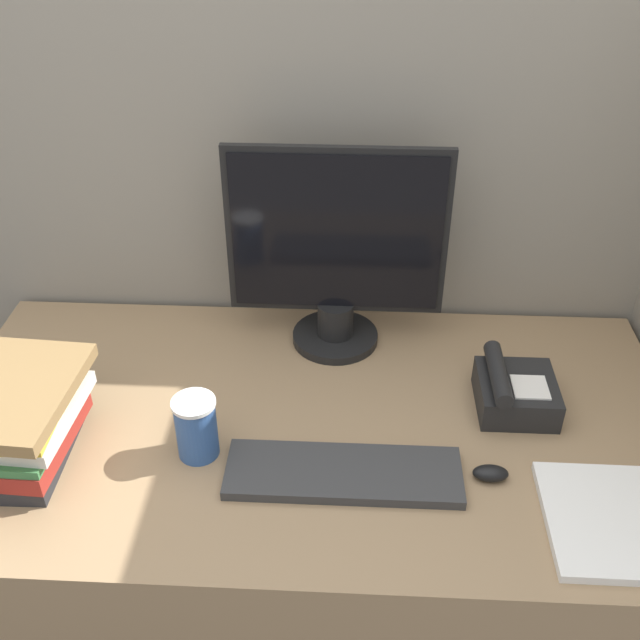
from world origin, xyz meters
name	(u,v)px	position (x,y,z in m)	size (l,w,h in m)	color
cubicle_panel_rear	(319,257)	(0.00, 0.85, 0.89)	(1.91, 0.04, 1.79)	gray
desk	(309,543)	(0.00, 0.41, 0.38)	(1.51, 0.81, 0.77)	#937551
monitor	(336,257)	(0.05, 0.69, 0.99)	(0.48, 0.20, 0.47)	black
keyboard	(344,473)	(0.08, 0.25, 0.78)	(0.44, 0.14, 0.02)	#333333
mouse	(491,473)	(0.35, 0.26, 0.78)	(0.07, 0.04, 0.03)	black
coffee_cup	(196,427)	(-0.20, 0.30, 0.83)	(0.08, 0.08, 0.13)	#335999
book_stack	(15,420)	(-0.54, 0.28, 0.85)	(0.26, 0.30, 0.17)	#262628
desk_telephone	(514,391)	(0.42, 0.47, 0.81)	(0.16, 0.18, 0.10)	black
paper_pile	(608,521)	(0.54, 0.16, 0.77)	(0.22, 0.26, 0.02)	white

